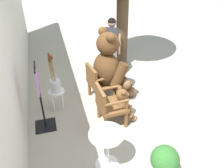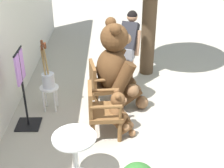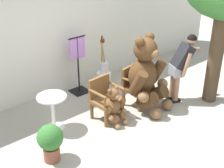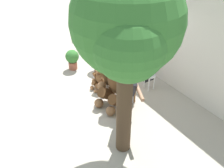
# 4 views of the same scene
# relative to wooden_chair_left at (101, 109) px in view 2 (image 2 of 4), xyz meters

# --- Properties ---
(ground_plane) EXTENTS (60.00, 60.00, 0.00)m
(ground_plane) POSITION_rel_wooden_chair_left_xyz_m (0.44, -0.72, -0.46)
(ground_plane) COLOR #A8A091
(wooden_chair_left) EXTENTS (0.59, 0.56, 0.86)m
(wooden_chair_left) POSITION_rel_wooden_chair_left_xyz_m (0.00, 0.00, 0.00)
(wooden_chair_left) COLOR brown
(wooden_chair_left) RESTS_ON ground
(wooden_chair_right) EXTENTS (0.65, 0.62, 0.86)m
(wooden_chair_right) POSITION_rel_wooden_chair_left_xyz_m (0.86, -0.00, 0.00)
(wooden_chair_right) COLOR brown
(wooden_chair_right) RESTS_ON ground
(teddy_bear_large) EXTENTS (1.01, 1.01, 1.63)m
(teddy_bear_large) POSITION_rel_wooden_chair_left_xyz_m (0.89, -0.27, 0.34)
(teddy_bear_large) COLOR #4C3019
(teddy_bear_large) RESTS_ON ground
(teddy_bear_small) EXTENTS (0.47, 0.46, 0.78)m
(teddy_bear_small) POSITION_rel_wooden_chair_left_xyz_m (0.01, -0.28, -0.08)
(teddy_bear_small) COLOR brown
(teddy_bear_small) RESTS_ON ground
(person_visitor) EXTENTS (0.86, 0.48, 1.52)m
(person_visitor) POSITION_rel_wooden_chair_left_xyz_m (1.71, -0.52, 0.45)
(person_visitor) COLOR black
(person_visitor) RESTS_ON ground
(white_stool) EXTENTS (0.34, 0.34, 0.46)m
(white_stool) POSITION_rel_wooden_chair_left_xyz_m (0.75, 0.95, -0.11)
(white_stool) COLOR white
(white_stool) RESTS_ON ground
(brush_bucket) EXTENTS (0.22, 0.22, 0.89)m
(brush_bucket) POSITION_rel_wooden_chair_left_xyz_m (0.75, 0.95, 0.19)
(brush_bucket) COLOR silver
(brush_bucket) RESTS_ON white_stool
(round_side_table) EXTENTS (0.56, 0.56, 0.72)m
(round_side_table) POSITION_rel_wooden_chair_left_xyz_m (-1.02, 0.32, -0.01)
(round_side_table) COLOR white
(round_side_table) RESTS_ON ground
(clothing_display_stand) EXTENTS (0.44, 0.40, 1.36)m
(clothing_display_stand) POSITION_rel_wooden_chair_left_xyz_m (0.24, 1.25, 0.26)
(clothing_display_stand) COLOR black
(clothing_display_stand) RESTS_ON ground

